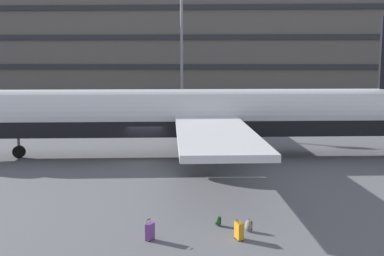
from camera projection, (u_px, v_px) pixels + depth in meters
name	position (u px, v px, depth m)	size (l,w,h in m)	color
ground_plane	(146.00, 160.00, 36.37)	(600.00, 600.00, 0.00)	#5B5B60
terminal_structure	(186.00, 52.00, 77.74)	(142.83, 16.85, 15.95)	#605B56
airliner	(197.00, 115.00, 37.45)	(39.11, 31.75, 10.28)	silver
light_mast_left	(182.00, 12.00, 64.01)	(1.80, 0.50, 22.51)	gray
suitcase_small	(150.00, 231.00, 20.53)	(0.37, 0.46, 0.88)	#72388C
suitcase_large	(239.00, 230.00, 20.60)	(0.39, 0.53, 0.82)	orange
backpack_teal	(248.00, 226.00, 21.57)	(0.40, 0.42, 0.55)	gray
backpack_orange	(218.00, 221.00, 22.31)	(0.27, 0.31, 0.48)	#264C26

